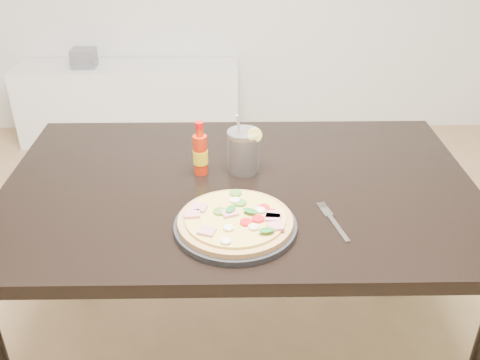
{
  "coord_description": "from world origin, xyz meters",
  "views": [
    {
      "loc": [
        -0.14,
        -1.2,
        1.55
      ],
      "look_at": [
        -0.12,
        0.05,
        0.83
      ],
      "focal_mm": 40.0,
      "sensor_mm": 36.0,
      "label": 1
    }
  ],
  "objects_px": {
    "pizza": "(236,220)",
    "hot_sauce_bottle": "(200,153)",
    "fork": "(332,220)",
    "dining_table": "(239,207)",
    "cola_cup": "(244,152)",
    "media_console": "(130,103)",
    "plate": "(235,226)"
  },
  "relations": [
    {
      "from": "cola_cup",
      "to": "fork",
      "type": "relative_size",
      "value": 1.02
    },
    {
      "from": "plate",
      "to": "hot_sauce_bottle",
      "type": "relative_size",
      "value": 1.88
    },
    {
      "from": "hot_sauce_bottle",
      "to": "media_console",
      "type": "distance_m",
      "value": 2.0
    },
    {
      "from": "dining_table",
      "to": "plate",
      "type": "distance_m",
      "value": 0.25
    },
    {
      "from": "dining_table",
      "to": "hot_sauce_bottle",
      "type": "xyz_separation_m",
      "value": [
        -0.12,
        0.06,
        0.15
      ]
    },
    {
      "from": "plate",
      "to": "fork",
      "type": "height_order",
      "value": "plate"
    },
    {
      "from": "hot_sauce_bottle",
      "to": "plate",
      "type": "bearing_deg",
      "value": -70.99
    },
    {
      "from": "hot_sauce_bottle",
      "to": "cola_cup",
      "type": "height_order",
      "value": "cola_cup"
    },
    {
      "from": "plate",
      "to": "media_console",
      "type": "distance_m",
      "value": 2.29
    },
    {
      "from": "dining_table",
      "to": "hot_sauce_bottle",
      "type": "distance_m",
      "value": 0.2
    },
    {
      "from": "dining_table",
      "to": "media_console",
      "type": "bearing_deg",
      "value": 109.81
    },
    {
      "from": "pizza",
      "to": "cola_cup",
      "type": "relative_size",
      "value": 1.57
    },
    {
      "from": "dining_table",
      "to": "cola_cup",
      "type": "xyz_separation_m",
      "value": [
        0.01,
        0.08,
        0.15
      ]
    },
    {
      "from": "dining_table",
      "to": "fork",
      "type": "bearing_deg",
      "value": -39.77
    },
    {
      "from": "pizza",
      "to": "hot_sauce_bottle",
      "type": "xyz_separation_m",
      "value": [
        -0.1,
        0.3,
        0.04
      ]
    },
    {
      "from": "dining_table",
      "to": "cola_cup",
      "type": "distance_m",
      "value": 0.17
    },
    {
      "from": "pizza",
      "to": "hot_sauce_bottle",
      "type": "bearing_deg",
      "value": 109.22
    },
    {
      "from": "pizza",
      "to": "fork",
      "type": "height_order",
      "value": "pizza"
    },
    {
      "from": "dining_table",
      "to": "fork",
      "type": "relative_size",
      "value": 7.49
    },
    {
      "from": "dining_table",
      "to": "cola_cup",
      "type": "relative_size",
      "value": 7.38
    },
    {
      "from": "pizza",
      "to": "plate",
      "type": "bearing_deg",
      "value": 166.61
    },
    {
      "from": "plate",
      "to": "media_console",
      "type": "xyz_separation_m",
      "value": [
        -0.67,
        2.13,
        -0.51
      ]
    },
    {
      "from": "plate",
      "to": "pizza",
      "type": "xyz_separation_m",
      "value": [
        0.0,
        -0.0,
        0.02
      ]
    },
    {
      "from": "plate",
      "to": "cola_cup",
      "type": "bearing_deg",
      "value": 84.97
    },
    {
      "from": "cola_cup",
      "to": "fork",
      "type": "xyz_separation_m",
      "value": [
        0.23,
        -0.29,
        -0.06
      ]
    },
    {
      "from": "pizza",
      "to": "media_console",
      "type": "xyz_separation_m",
      "value": [
        -0.67,
        2.13,
        -0.53
      ]
    },
    {
      "from": "fork",
      "to": "media_console",
      "type": "xyz_separation_m",
      "value": [
        -0.93,
        2.1,
        -0.5
      ]
    },
    {
      "from": "plate",
      "to": "cola_cup",
      "type": "xyz_separation_m",
      "value": [
        0.03,
        0.32,
        0.05
      ]
    },
    {
      "from": "plate",
      "to": "dining_table",
      "type": "bearing_deg",
      "value": 86.64
    },
    {
      "from": "pizza",
      "to": "media_console",
      "type": "bearing_deg",
      "value": 107.48
    },
    {
      "from": "plate",
      "to": "fork",
      "type": "bearing_deg",
      "value": 6.84
    },
    {
      "from": "cola_cup",
      "to": "hot_sauce_bottle",
      "type": "bearing_deg",
      "value": -172.01
    }
  ]
}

